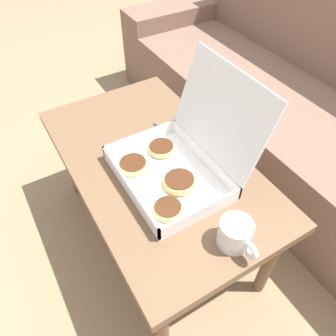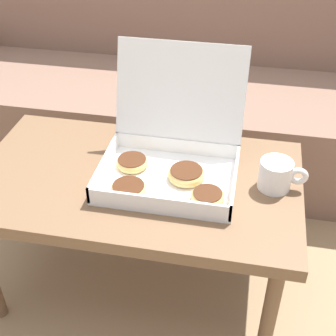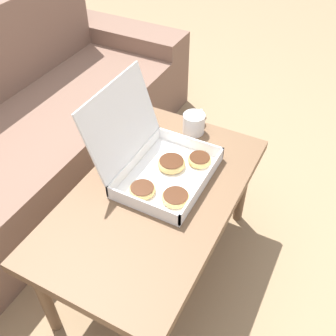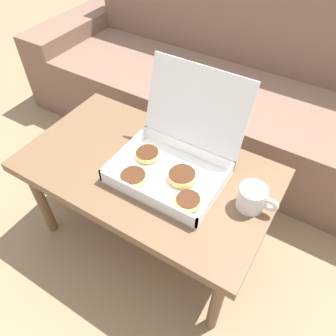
{
  "view_description": "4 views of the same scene",
  "coord_description": "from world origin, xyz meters",
  "px_view_note": "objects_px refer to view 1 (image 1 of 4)",
  "views": [
    {
      "loc": [
        0.74,
        -0.49,
        1.31
      ],
      "look_at": [
        0.1,
        -0.11,
        0.53
      ],
      "focal_mm": 35.0,
      "sensor_mm": 36.0,
      "label": 1
    },
    {
      "loc": [
        0.31,
        -1.19,
        1.34
      ],
      "look_at": [
        0.1,
        -0.11,
        0.53
      ],
      "focal_mm": 50.0,
      "sensor_mm": 36.0,
      "label": 2
    },
    {
      "loc": [
        -0.87,
        -0.61,
        1.54
      ],
      "look_at": [
        0.1,
        -0.11,
        0.53
      ],
      "focal_mm": 42.0,
      "sensor_mm": 36.0,
      "label": 3
    },
    {
      "loc": [
        0.53,
        -0.81,
        1.38
      ],
      "look_at": [
        0.1,
        -0.11,
        0.53
      ],
      "focal_mm": 35.0,
      "sensor_mm": 36.0,
      "label": 4
    }
  ],
  "objects_px": {
    "couch": "(314,122)",
    "coffee_mug": "(236,234)",
    "coffee_table": "(155,170)",
    "pastry_box": "(177,161)"
  },
  "relations": [
    {
      "from": "couch",
      "to": "pastry_box",
      "type": "distance_m",
      "value": 0.91
    },
    {
      "from": "coffee_table",
      "to": "pastry_box",
      "type": "relative_size",
      "value": 2.47
    },
    {
      "from": "pastry_box",
      "to": "coffee_mug",
      "type": "height_order",
      "value": "pastry_box"
    },
    {
      "from": "pastry_box",
      "to": "coffee_mug",
      "type": "relative_size",
      "value": 2.85
    },
    {
      "from": "coffee_table",
      "to": "coffee_mug",
      "type": "relative_size",
      "value": 7.06
    },
    {
      "from": "couch",
      "to": "pastry_box",
      "type": "xyz_separation_m",
      "value": [
        0.1,
        -0.87,
        0.25
      ]
    },
    {
      "from": "coffee_table",
      "to": "pastry_box",
      "type": "height_order",
      "value": "pastry_box"
    },
    {
      "from": "pastry_box",
      "to": "coffee_mug",
      "type": "distance_m",
      "value": 0.32
    },
    {
      "from": "couch",
      "to": "coffee_mug",
      "type": "bearing_deg",
      "value": -64.85
    },
    {
      "from": "couch",
      "to": "pastry_box",
      "type": "relative_size",
      "value": 6.42
    }
  ]
}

